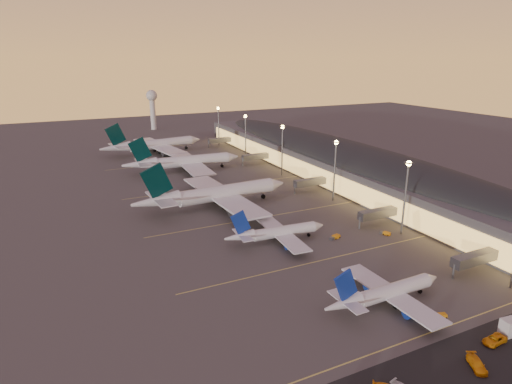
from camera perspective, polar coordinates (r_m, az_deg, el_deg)
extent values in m
plane|color=#484643|center=(135.19, 7.61, -8.15)|extent=(700.00, 700.00, 0.00)
cylinder|color=silver|center=(113.61, 17.95, -12.33)|extent=(21.82, 4.06, 3.70)
cone|color=silver|center=(122.06, 22.29, -10.64)|extent=(3.57, 3.76, 3.70)
cone|color=silver|center=(104.02, 11.50, -14.45)|extent=(9.89, 3.86, 3.70)
cube|color=silver|center=(113.26, 17.52, -12.76)|extent=(6.82, 31.29, 0.41)
cylinder|color=navy|center=(118.54, 15.40, -11.81)|extent=(4.96, 2.86, 2.78)
cylinder|color=navy|center=(110.37, 20.26, -14.68)|extent=(4.96, 2.86, 2.78)
cube|color=navy|center=(101.86, 11.89, -12.07)|extent=(6.79, 0.67, 8.04)
cube|color=silver|center=(104.38, 12.05, -14.00)|extent=(3.69, 11.29, 0.26)
cylinder|color=black|center=(120.86, 21.02, -12.17)|extent=(0.30, 0.30, 1.46)
cylinder|color=black|center=(120.96, 21.01, -12.26)|extent=(1.05, 0.66, 1.04)
cylinder|color=black|center=(115.36, 16.27, -13.16)|extent=(0.30, 0.30, 1.46)
cylinder|color=black|center=(115.47, 16.26, -13.25)|extent=(1.05, 0.66, 1.04)
cylinder|color=black|center=(112.26, 18.10, -14.26)|extent=(0.30, 0.30, 1.46)
cylinder|color=black|center=(112.37, 18.09, -14.35)|extent=(1.05, 0.66, 1.04)
cylinder|color=silver|center=(142.19, 3.81, -5.23)|extent=(22.02, 5.29, 3.71)
cone|color=silver|center=(147.70, 8.28, -4.48)|extent=(3.78, 3.96, 3.71)
cone|color=silver|center=(136.46, -2.24, -6.00)|extent=(10.09, 4.42, 3.71)
cube|color=silver|center=(142.03, 3.42, -5.53)|extent=(8.59, 31.65, 0.41)
cylinder|color=navy|center=(148.54, 2.54, -4.97)|extent=(5.11, 3.14, 2.78)
cylinder|color=navy|center=(137.16, 4.89, -7.01)|extent=(5.11, 3.14, 2.78)
cube|color=navy|center=(134.76, -2.07, -4.09)|extent=(6.83, 1.05, 8.06)
cube|color=silver|center=(136.60, -1.77, -5.71)|extent=(4.33, 11.48, 0.26)
cylinder|color=black|center=(147.08, 7.04, -5.62)|extent=(0.32, 0.32, 1.47)
cylinder|color=black|center=(147.17, 7.04, -5.70)|extent=(1.08, 0.72, 1.04)
cylinder|color=black|center=(144.69, 2.72, -5.91)|extent=(0.32, 0.32, 1.47)
cylinder|color=black|center=(144.77, 2.72, -5.98)|extent=(1.08, 0.72, 1.04)
cylinder|color=black|center=(140.38, 3.59, -6.69)|extent=(0.32, 0.32, 1.47)
cylinder|color=black|center=(140.46, 3.59, -6.77)|extent=(1.08, 0.72, 1.04)
cylinder|color=silver|center=(175.21, -3.90, 0.00)|extent=(41.12, 8.49, 6.17)
cone|color=silver|center=(185.99, 2.72, 1.07)|extent=(6.93, 6.54, 6.17)
cone|color=silver|center=(165.31, -13.24, -1.25)|extent=(18.76, 7.22, 6.17)
cube|color=silver|center=(174.75, -4.48, -0.43)|extent=(15.24, 60.27, 0.68)
cylinder|color=#5C5E63|center=(187.35, -5.77, 0.11)|extent=(9.47, 5.15, 4.63)
cylinder|color=#5C5E63|center=(164.74, -2.13, -2.29)|extent=(9.47, 5.15, 4.63)
cube|color=#042828|center=(163.21, -13.12, 1.45)|extent=(12.21, 1.62, 13.70)
cube|color=silver|center=(165.59, -12.52, -0.83)|extent=(7.80, 21.83, 0.43)
cylinder|color=black|center=(184.06, 0.96, -0.50)|extent=(0.52, 0.52, 2.47)
cylinder|color=black|center=(184.17, 0.96, -0.61)|extent=(1.79, 1.18, 1.73)
cylinder|color=black|center=(179.02, -5.41, -1.11)|extent=(0.52, 0.52, 2.47)
cylinder|color=black|center=(179.14, -5.41, -1.22)|extent=(1.79, 1.18, 1.73)
cylinder|color=black|center=(171.55, -4.25, -1.92)|extent=(0.52, 0.52, 2.47)
cylinder|color=black|center=(171.67, -4.25, -2.04)|extent=(1.79, 1.18, 1.73)
cylinder|color=silver|center=(232.03, -8.40, 4.16)|extent=(38.94, 7.39, 5.86)
cone|color=silver|center=(238.63, -3.17, 4.69)|extent=(6.48, 6.10, 5.86)
cone|color=silver|center=(226.49, -15.28, 3.58)|extent=(17.71, 6.55, 5.86)
cube|color=silver|center=(231.80, -8.83, 3.87)|extent=(13.48, 57.03, 0.64)
cylinder|color=#5C5E63|center=(244.31, -9.28, 4.07)|extent=(8.92, 4.74, 4.39)
cylinder|color=#5C5E63|center=(220.92, -7.66, 2.71)|extent=(8.92, 4.74, 4.39)
cube|color=#042828|center=(224.98, -15.22, 5.48)|extent=(11.58, 1.34, 13.00)
cube|color=silver|center=(226.58, -14.77, 3.86)|extent=(7.05, 20.62, 0.41)
cylinder|color=black|center=(237.56, -4.56, 3.59)|extent=(0.49, 0.49, 2.34)
cylinder|color=black|center=(237.64, -4.56, 3.51)|extent=(1.68, 1.09, 1.64)
cylinder|color=black|center=(236.10, -9.35, 3.32)|extent=(0.49, 0.49, 2.34)
cylinder|color=black|center=(236.19, -9.34, 3.24)|extent=(1.68, 1.09, 1.64)
cylinder|color=black|center=(228.39, -8.83, 2.86)|extent=(0.49, 0.49, 2.34)
cylinder|color=black|center=(228.48, -8.83, 2.78)|extent=(1.68, 1.09, 1.64)
cylinder|color=silver|center=(280.63, -12.48, 6.31)|extent=(41.07, 12.60, 6.14)
cone|color=silver|center=(290.26, -8.17, 6.91)|extent=(7.45, 7.12, 6.14)
cone|color=silver|center=(270.87, -18.26, 5.61)|extent=(19.09, 9.01, 6.14)
cube|color=silver|center=(280.11, -12.84, 6.04)|extent=(21.19, 60.49, 0.68)
cylinder|color=#5C5E63|center=(292.90, -13.56, 6.07)|extent=(9.79, 6.02, 4.61)
cylinder|color=#5C5E63|center=(269.20, -11.48, 5.22)|extent=(9.79, 6.02, 4.61)
cube|color=#042828|center=(269.72, -18.23, 7.28)|extent=(12.10, 2.86, 13.63)
cube|color=silver|center=(271.32, -17.82, 5.87)|extent=(9.90, 22.15, 0.43)
cylinder|color=black|center=(288.25, -9.29, 5.91)|extent=(0.56, 0.56, 2.46)
cylinder|color=black|center=(288.33, -9.29, 5.84)|extent=(1.87, 1.34, 1.72)
cylinder|color=black|center=(284.19, -13.37, 5.50)|extent=(0.56, 0.56, 2.46)
cylinder|color=black|center=(284.26, -13.37, 5.43)|extent=(1.87, 1.34, 1.72)
cylinder|color=black|center=(276.37, -12.70, 5.21)|extent=(0.56, 0.56, 2.46)
cylinder|color=black|center=(276.44, -12.69, 5.14)|extent=(1.87, 1.34, 1.72)
cube|color=#49494E|center=(223.24, 10.90, 3.69)|extent=(40.00, 255.00, 12.00)
ellipsoid|color=black|center=(221.91, 10.99, 5.20)|extent=(39.00, 253.00, 10.92)
cube|color=#EEB959|center=(212.34, 6.48, 2.91)|extent=(0.40, 244.80, 8.00)
cube|color=#5C5E63|center=(135.68, 27.16, -7.87)|extent=(16.00, 3.20, 3.00)
cylinder|color=slate|center=(130.73, 24.84, -9.61)|extent=(0.70, 0.70, 4.40)
cube|color=#5C5E63|center=(160.30, 15.96, -2.76)|extent=(16.00, 3.20, 3.00)
cylinder|color=slate|center=(156.12, 13.67, -4.02)|extent=(0.70, 0.70, 4.40)
cube|color=#5C5E63|center=(194.20, 7.25, 1.33)|extent=(16.00, 3.20, 3.00)
cylinder|color=slate|center=(190.78, 5.20, 0.39)|extent=(0.70, 0.70, 4.40)
cube|color=#5C5E63|center=(242.40, -0.05, 4.74)|extent=(16.00, 3.20, 3.00)
cylinder|color=slate|center=(239.66, -1.78, 4.01)|extent=(0.70, 0.70, 4.40)
cube|color=#5C5E63|center=(292.84, -4.84, 6.91)|extent=(16.00, 3.20, 3.00)
cylinder|color=slate|center=(290.58, -6.31, 6.32)|extent=(0.70, 0.70, 4.40)
cylinder|color=slate|center=(152.28, 19.23, -0.96)|extent=(0.70, 0.70, 25.00)
cube|color=slate|center=(148.96, 19.72, 3.68)|extent=(2.20, 2.20, 0.50)
sphere|color=#EEBA51|center=(149.00, 19.71, 3.61)|extent=(1.80, 1.80, 1.80)
cylinder|color=slate|center=(181.31, 10.43, 2.63)|extent=(0.70, 0.70, 25.00)
cube|color=slate|center=(178.53, 10.66, 6.57)|extent=(2.20, 2.20, 0.50)
sphere|color=#EEBA51|center=(178.57, 10.66, 6.51)|extent=(1.80, 1.80, 1.80)
cylinder|color=slate|center=(218.16, 3.51, 5.41)|extent=(0.70, 0.70, 25.00)
cube|color=slate|center=(215.86, 3.57, 8.71)|extent=(2.20, 2.20, 0.50)
sphere|color=#EEBA51|center=(215.89, 3.57, 8.65)|extent=(1.80, 1.80, 1.80)
cylinder|color=slate|center=(257.62, -1.40, 7.31)|extent=(0.70, 0.70, 25.00)
cube|color=slate|center=(255.66, -1.42, 10.12)|extent=(2.20, 2.20, 0.50)
sphere|color=#EEBA51|center=(255.69, -1.42, 10.07)|extent=(1.80, 1.80, 1.80)
cylinder|color=slate|center=(298.64, -5.00, 8.67)|extent=(0.70, 0.70, 25.00)
cube|color=slate|center=(296.96, -5.07, 11.09)|extent=(2.20, 2.20, 0.50)
sphere|color=#EEBA51|center=(296.98, -5.07, 11.06)|extent=(1.80, 1.80, 1.80)
cylinder|color=silver|center=(372.22, -13.58, 10.09)|extent=(4.40, 4.40, 26.00)
sphere|color=silver|center=(370.70, -13.75, 12.39)|extent=(9.00, 9.00, 9.00)
cube|color=black|center=(100.47, 26.42, -20.02)|extent=(260.00, 16.00, 0.01)
cube|color=#D8C659|center=(105.86, 21.61, -17.25)|extent=(90.00, 0.36, 0.00)
cube|color=#D8C659|center=(131.49, 8.81, -8.98)|extent=(90.00, 0.36, 0.00)
cube|color=#D8C659|center=(163.02, 0.89, -3.39)|extent=(90.00, 0.36, 0.00)
cube|color=#D8C659|center=(202.11, -4.82, 0.73)|extent=(90.00, 0.36, 0.00)
cube|color=#D8C659|center=(252.56, -9.33, 3.98)|extent=(90.00, 0.36, 0.00)
cube|color=orange|center=(112.89, 23.53, -14.88)|extent=(2.39, 1.85, 0.97)
cube|color=#5C5E63|center=(112.16, 22.81, -15.08)|extent=(1.50, 1.44, 0.70)
cylinder|color=black|center=(113.90, 23.67, -14.76)|extent=(0.42, 0.26, 0.39)
cylinder|color=black|center=(112.99, 24.04, -15.09)|extent=(0.42, 0.26, 0.39)
cylinder|color=black|center=(113.10, 22.98, -14.91)|extent=(0.42, 0.26, 0.39)
cylinder|color=black|center=(112.18, 23.34, -15.24)|extent=(0.42, 0.26, 0.39)
cube|color=orange|center=(124.45, 19.93, -11.24)|extent=(2.66, 2.00, 1.09)
cube|color=#5C5E63|center=(123.14, 19.48, -11.59)|extent=(1.65, 1.57, 0.79)
cylinder|color=black|center=(125.61, 19.84, -11.12)|extent=(0.47, 0.27, 0.44)
cylinder|color=black|center=(124.98, 20.43, -11.34)|extent=(0.47, 0.27, 0.44)
cylinder|color=black|center=(124.23, 19.40, -11.41)|extent=(0.47, 0.27, 0.44)
cylinder|color=black|center=(123.59, 19.99, -11.63)|extent=(0.47, 0.27, 0.44)
cube|color=orange|center=(147.12, 10.63, -5.86)|extent=(2.83, 2.10, 1.17)
cube|color=#5C5E63|center=(145.85, 10.12, -6.11)|extent=(1.75, 1.67, 0.85)
cylinder|color=black|center=(148.40, 10.63, -5.79)|extent=(0.50, 0.29, 0.47)
cylinder|color=black|center=(147.46, 11.10, -5.98)|extent=(0.50, 0.29, 0.47)
cylinder|color=black|center=(147.07, 10.14, -5.99)|extent=(0.50, 0.29, 0.47)
cylinder|color=black|center=(146.12, 10.60, -6.17)|extent=(0.50, 0.29, 0.47)
cube|color=orange|center=(153.82, 17.03, -5.32)|extent=(2.18, 2.66, 1.05)
cube|color=#5C5E63|center=(154.54, 16.46, -5.21)|extent=(1.65, 1.70, 0.76)
cylinder|color=black|center=(154.22, 17.43, -5.42)|extent=(0.31, 0.45, 0.42)
cylinder|color=black|center=(153.00, 17.19, -5.59)|extent=(0.31, 0.45, 0.42)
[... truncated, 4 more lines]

